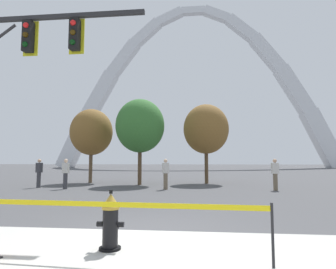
{
  "coord_description": "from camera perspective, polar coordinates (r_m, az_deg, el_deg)",
  "views": [
    {
      "loc": [
        1.05,
        -6.04,
        1.48
      ],
      "look_at": [
        -0.13,
        5.0,
        2.5
      ],
      "focal_mm": 30.9,
      "sensor_mm": 36.0,
      "label": 1
    }
  ],
  "objects": [
    {
      "name": "pedestrian_walking_right",
      "position": [
        15.75,
        20.39,
        -7.33
      ],
      "size": [
        0.37,
        0.25,
        1.59
      ],
      "color": "brown",
      "rests_on": "ground"
    },
    {
      "name": "pedestrian_walking_left",
      "position": [
        17.79,
        -24.11,
        -6.93
      ],
      "size": [
        0.38,
        0.29,
        1.59
      ],
      "color": "#38383D",
      "rests_on": "ground"
    },
    {
      "name": "monument_arch",
      "position": [
        65.16,
        5.07,
        8.27
      ],
      "size": [
        62.05,
        3.21,
        37.19
      ],
      "color": "silver",
      "rests_on": "ground"
    },
    {
      "name": "tree_left_mid",
      "position": [
        18.38,
        -5.53,
        1.7
      ],
      "size": [
        3.09,
        3.09,
        5.4
      ],
      "color": "brown",
      "rests_on": "ground"
    },
    {
      "name": "tree_center_left",
      "position": [
        19.53,
        7.5,
        1.06
      ],
      "size": [
        3.02,
        3.02,
        5.28
      ],
      "color": "brown",
      "rests_on": "ground"
    },
    {
      "name": "pedestrian_near_trees",
      "position": [
        15.24,
        -0.48,
        -7.74
      ],
      "size": [
        0.37,
        0.39,
        1.59
      ],
      "color": "brown",
      "rests_on": "ground"
    },
    {
      "name": "tree_far_left",
      "position": [
        20.6,
        -14.87,
        0.44
      ],
      "size": [
        2.89,
        2.89,
        5.06
      ],
      "color": "brown",
      "rests_on": "ground"
    },
    {
      "name": "pedestrian_standing_center",
      "position": [
        16.38,
        -19.57,
        -7.27
      ],
      "size": [
        0.37,
        0.27,
        1.59
      ],
      "color": "#38383D",
      "rests_on": "ground"
    },
    {
      "name": "fire_hydrant",
      "position": [
        5.17,
        -11.26,
        -16.46
      ],
      "size": [
        0.46,
        0.48,
        0.99
      ],
      "color": "black",
      "rests_on": "ground"
    },
    {
      "name": "caution_tape_barrier",
      "position": [
        4.71,
        -11.6,
        -15.8
      ],
      "size": [
        4.84,
        0.31,
        0.89
      ],
      "color": "#232326",
      "rests_on": "ground"
    },
    {
      "name": "ground_plane",
      "position": [
        6.31,
        -3.84,
        -18.82
      ],
      "size": [
        240.0,
        240.0,
        0.0
      ],
      "primitive_type": "plane",
      "color": "#474749"
    }
  ]
}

